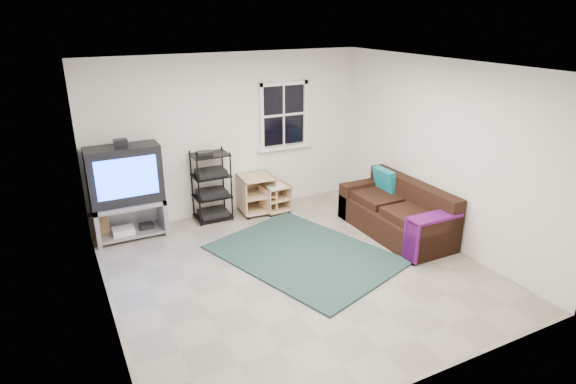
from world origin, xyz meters
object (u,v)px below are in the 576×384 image
sofa (398,214)px  tv_unit (126,185)px  av_rack (212,190)px  side_table_right (275,196)px  side_table_left (255,192)px

sofa → tv_unit: bearing=154.6°
av_rack → side_table_right: av_rack is taller
sofa → av_rack: bearing=142.7°
side_table_right → sofa: size_ratio=0.26×
side_table_left → sofa: bearing=-47.9°
side_table_right → sofa: 2.07m
side_table_right → tv_unit: bearing=177.5°
tv_unit → av_rack: (1.30, 0.05, -0.33)m
side_table_left → side_table_right: 0.33m
av_rack → sofa: av_rack is taller
side_table_left → sofa: 2.36m
tv_unit → side_table_left: bearing=0.8°
tv_unit → sofa: (3.63, -1.72, -0.52)m
sofa → side_table_left: bearing=132.1°
side_table_left → side_table_right: size_ratio=1.31×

